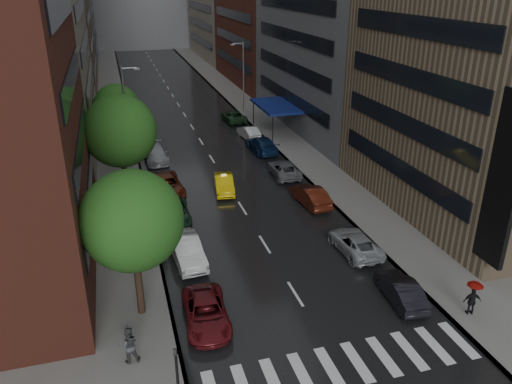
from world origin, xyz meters
The scene contains 17 objects.
ground centered at (0.00, 0.00, 0.00)m, with size 220.00×220.00×0.00m, color gray.
road centered at (0.00, 50.00, 0.01)m, with size 14.00×140.00×0.01m, color black.
sidewalk_left centered at (-9.00, 50.00, 0.07)m, with size 4.00×140.00×0.15m, color gray.
sidewalk_right centered at (9.00, 50.00, 0.07)m, with size 4.00×140.00×0.15m, color gray.
crosswalk centered at (0.20, -2.00, 0.01)m, with size 13.15×2.80×0.01m.
tree_near centered at (-8.60, 4.55, 5.63)m, with size 5.16×5.16×8.23m.
tree_mid centered at (-8.60, 19.35, 6.04)m, with size 5.54×5.54×8.82m.
tree_far centered at (-8.60, 32.11, 4.89)m, with size 4.49×4.49×7.16m.
taxi centered at (-0.64, 19.66, 0.71)m, with size 1.49×4.29×1.41m, color yellow.
parked_cars_left centered at (-5.40, 16.27, 0.74)m, with size 2.95×31.18×1.60m.
parked_cars_right centered at (5.40, 23.01, 0.72)m, with size 2.58×43.91×1.60m.
ped_black_umbrella centered at (-9.39, 0.88, 1.38)m, with size 0.96×0.98×2.09m.
ped_red_umbrella centered at (8.28, -0.49, 1.34)m, with size 1.00×0.82×2.01m.
traffic_light centered at (-7.60, -2.92, 2.23)m, with size 0.18×0.15×3.45m.
street_lamp_left centered at (-7.72, 30.00, 4.89)m, with size 1.74×0.22×9.00m.
street_lamp_right centered at (7.72, 45.00, 4.89)m, with size 1.74×0.22×9.00m.
awning centered at (8.98, 35.00, 3.13)m, with size 4.00×8.00×3.12m.
Camera 1 is at (-8.83, -18.37, 16.76)m, focal length 35.00 mm.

